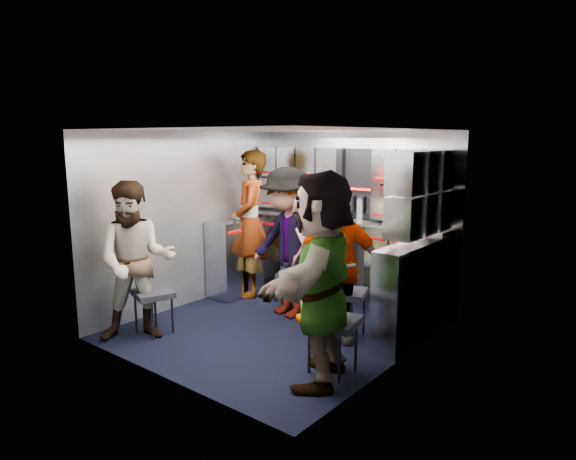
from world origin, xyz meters
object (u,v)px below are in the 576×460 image
Objects in this scene: attendant_arc_a at (136,261)px; jump_seat_mid_right at (346,295)px; jump_seat_mid_left at (297,278)px; jump_seat_near_left at (153,296)px; attendant_standing at (250,224)px; attendant_arc_d at (337,266)px; attendant_arc_e at (321,279)px; jump_seat_near_right at (333,324)px; jump_seat_center at (331,284)px; attendant_arc_b at (288,243)px; attendant_arc_c at (322,250)px.

jump_seat_mid_right is at bearing -8.03° from attendant_arc_a.
jump_seat_near_left is at bearing -116.18° from jump_seat_mid_left.
attendant_standing is (-0.87, 0.13, 0.54)m from jump_seat_mid_left.
attendant_arc_e is (0.39, -0.82, 0.12)m from attendant_arc_d.
jump_seat_near_left is 1.67m from jump_seat_mid_left.
attendant_arc_a is (-1.58, -1.40, 0.39)m from jump_seat_mid_right.
jump_seat_near_left is 0.30× the size of attendant_arc_a.
jump_seat_near_right is (0.39, -0.82, 0.02)m from jump_seat_mid_right.
jump_seat_center is 0.67m from attendant_arc_b.
jump_seat_mid_left is at bearing 39.69° from attendant_standing.
attendant_arc_e reaches higher than jump_seat_mid_left.
attendant_arc_e is (2.10, -1.40, -0.04)m from attendant_standing.
jump_seat_near_right is at bearing 18.02° from attendant_standing.
jump_seat_near_right is 2.48m from attendant_standing.
jump_seat_mid_left is 0.46m from jump_seat_center.
attendant_standing is at bearing 94.62° from jump_seat_near_left.
jump_seat_mid_left is 0.27× the size of attendant_arc_c.
jump_seat_near_left is 1.57m from attendant_arc_b.
jump_seat_center is 1.36m from jump_seat_near_right.
jump_seat_near_right reaches higher than jump_seat_center.
attendant_arc_d is at bearing 33.48° from jump_seat_near_left.
jump_seat_mid_left is 0.89m from jump_seat_mid_right.
jump_seat_mid_right is at bearing 34.94° from attendant_standing.
attendant_arc_b reaches higher than attendant_arc_d.
attendant_standing is at bearing 171.42° from jump_seat_mid_left.
attendant_arc_c is at bearing 110.66° from attendant_arc_d.
attendant_arc_d is at bearing -175.00° from attendant_arc_e.
jump_seat_mid_left is at bearing -177.22° from jump_seat_center.
jump_seat_center is (1.20, 1.52, 0.00)m from jump_seat_near_left.
attendant_standing is 2.53m from attendant_arc_e.
attendant_arc_b reaches higher than attendant_arc_c.
attendant_arc_e is at bearing -35.56° from attendant_arc_c.
attendant_arc_a reaches higher than jump_seat_mid_right.
jump_seat_near_right is at bearing -30.72° from attendant_arc_c.
attendant_arc_c is 1.08× the size of attendant_arc_d.
attendant_arc_b is (-1.23, 0.91, 0.41)m from jump_seat_near_right.
jump_seat_near_right reaches higher than jump_seat_mid_right.
attendant_arc_e is (0.77, -1.30, 0.48)m from jump_seat_center.
attendant_arc_c is (1.20, 1.34, 0.42)m from jump_seat_near_left.
jump_seat_near_right is 0.28× the size of attendant_arc_e.
jump_seat_center is 0.27× the size of attendant_standing.
attendant_arc_a is at bearing -105.86° from attendant_arc_b.
attendant_arc_d reaches higher than jump_seat_mid_right.
jump_seat_near_right is at bearing 159.56° from attendant_arc_e.
attendant_standing reaches higher than jump_seat_mid_left.
attendant_standing reaches higher than jump_seat_near_left.
attendant_arc_b is (0.74, 1.32, 0.44)m from jump_seat_near_left.
jump_seat_mid_left is 0.29× the size of attendant_arc_d.
attendant_arc_a is (-0.74, -1.68, 0.41)m from jump_seat_mid_left.
jump_seat_mid_left is at bearing 63.82° from jump_seat_near_left.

